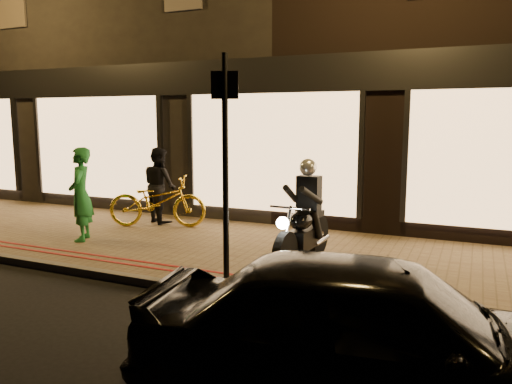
% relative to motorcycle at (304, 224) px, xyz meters
% --- Properties ---
extents(ground, '(90.00, 90.00, 0.00)m').
position_rel_motorcycle_xyz_m(ground, '(-1.54, -1.56, -0.73)').
color(ground, black).
rests_on(ground, ground).
extents(sidewalk, '(50.00, 4.00, 0.12)m').
position_rel_motorcycle_xyz_m(sidewalk, '(-1.54, 0.44, -0.67)').
color(sidewalk, '#756348').
rests_on(sidewalk, ground).
extents(kerb_stone, '(50.00, 0.14, 0.12)m').
position_rel_motorcycle_xyz_m(kerb_stone, '(-1.54, -1.51, -0.67)').
color(kerb_stone, '#59544C').
rests_on(kerb_stone, ground).
extents(red_kerb_lines, '(50.00, 0.26, 0.01)m').
position_rel_motorcycle_xyz_m(red_kerb_lines, '(-1.54, -1.01, -0.61)').
color(red_kerb_lines, maroon).
rests_on(red_kerb_lines, sidewalk).
extents(building_row, '(48.00, 10.11, 8.50)m').
position_rel_motorcycle_xyz_m(building_row, '(-1.54, 7.43, 3.51)').
color(building_row, black).
rests_on(building_row, ground).
extents(motorcycle, '(0.60, 1.94, 1.59)m').
position_rel_motorcycle_xyz_m(motorcycle, '(0.00, 0.00, 0.00)').
color(motorcycle, black).
rests_on(motorcycle, sidewalk).
extents(sign_post, '(0.34, 0.15, 3.00)m').
position_rel_motorcycle_xyz_m(sign_post, '(-0.68, -1.22, 1.06)').
color(sign_post, black).
rests_on(sign_post, sidewalk).
extents(bicycle_gold, '(2.09, 1.35, 1.04)m').
position_rel_motorcycle_xyz_m(bicycle_gold, '(-3.55, 1.30, -0.10)').
color(bicycle_gold, yellow).
rests_on(bicycle_gold, sidewalk).
extents(person_green, '(0.66, 0.73, 1.67)m').
position_rel_motorcycle_xyz_m(person_green, '(-4.13, -0.21, 0.22)').
color(person_green, '#1F7532').
rests_on(person_green, sidewalk).
extents(person_dark, '(0.97, 0.90, 1.59)m').
position_rel_motorcycle_xyz_m(person_dark, '(-3.76, 1.69, 0.18)').
color(person_dark, black).
rests_on(person_dark, sidewalk).
extents(parked_car, '(3.97, 2.05, 1.29)m').
position_rel_motorcycle_xyz_m(parked_car, '(1.69, -3.26, -0.09)').
color(parked_car, black).
rests_on(parked_car, ground).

